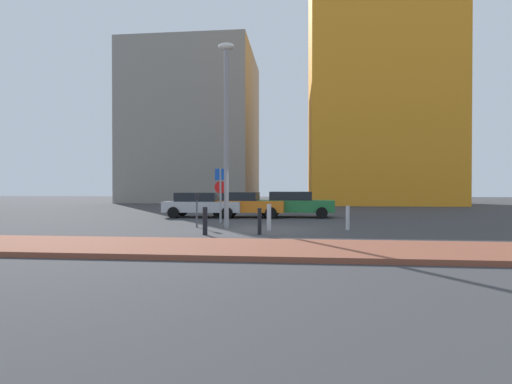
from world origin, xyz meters
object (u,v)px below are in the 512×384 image
Objects in this scene: traffic_bollard_far at (260,221)px; parking_meter at (197,206)px; parked_car_orange at (246,204)px; traffic_bollard_mid at (205,221)px; parked_car_green at (294,204)px; traffic_bollard_edge at (348,218)px; traffic_bollard_near at (269,217)px; street_lamp at (226,121)px; parking_sign_post at (221,189)px; parked_car_silver at (202,204)px.

parking_meter is at bearing 142.30° from traffic_bollard_far.
parked_car_orange reaches higher than parking_meter.
traffic_bollard_mid is (0.98, -2.61, -0.42)m from parking_meter.
traffic_bollard_edge is at bearing -71.89° from parked_car_green.
parking_meter is at bearing -122.87° from parked_car_green.
traffic_bollard_edge is (5.00, -6.41, -0.27)m from parked_car_orange.
traffic_bollard_near reaches higher than traffic_bollard_mid.
traffic_bollard_near is (-0.94, -7.29, -0.26)m from parked_car_green.
traffic_bollard_edge is (5.03, -0.34, -4.07)m from street_lamp.
parking_sign_post reaches higher than traffic_bollard_near.
parking_sign_post is 2.72× the size of traffic_bollard_edge.
traffic_bollard_edge is (5.35, 2.22, -0.02)m from traffic_bollard_mid.
traffic_bollard_edge is at bearing -3.54° from parking_meter.
traffic_bollard_mid reaches higher than traffic_bollard_edge.
parking_sign_post is 0.34× the size of street_lamp.
parked_car_green is 5.51m from parking_sign_post.
parked_car_silver is 0.57× the size of street_lamp.
parked_car_silver is at bearing 101.68° from parking_meter.
traffic_bollard_edge is at bearing -3.81° from street_lamp.
parked_car_green is at bearing 7.34° from parked_car_orange.
street_lamp reaches higher than traffic_bollard_mid.
parked_car_orange is at bearing 77.51° from parking_meter.
parked_car_silver is 3.11× the size of parking_meter.
parking_meter reaches higher than parked_car_silver.
traffic_bollard_near reaches higher than traffic_bollard_edge.
parked_car_green is at bearing 66.34° from street_lamp.
traffic_bollard_edge is at bearing -39.16° from parked_car_silver.
parked_car_orange is at bearing -172.66° from parked_car_green.
traffic_bollard_mid is at bearing -69.41° from parking_meter.
street_lamp is 4.92m from traffic_bollard_far.
traffic_bollard_far is (4.12, -8.00, -0.27)m from parked_car_silver.
traffic_bollard_mid is (-3.14, -8.99, -0.28)m from parked_car_green.
parked_car_silver is 2.53m from parked_car_orange.
parking_sign_post is at bearing 94.49° from traffic_bollard_mid.
parked_car_orange is 7.17m from street_lamp.
street_lamp is 4.80m from traffic_bollard_mid.
parked_car_orange is 4.33× the size of traffic_bollard_mid.
street_lamp is at bearing 126.40° from traffic_bollard_far.
street_lamp reaches higher than traffic_bollard_far.
parked_car_green reaches higher than traffic_bollard_mid.
traffic_bollard_mid is (-0.32, -2.55, -4.06)m from street_lamp.
parked_car_green is 4.69× the size of traffic_bollard_far.
parking_meter is 3.34m from traffic_bollard_near.
parked_car_silver is 4.03m from parking_sign_post.
parking_sign_post is 6.42m from traffic_bollard_edge.
parked_car_green is at bearing 57.13° from parking_meter.
parking_sign_post reaches higher than traffic_bollard_edge.
traffic_bollard_far is (2.33, -4.50, -1.19)m from parking_sign_post.
traffic_bollard_far is 0.99× the size of traffic_bollard_edge.
traffic_bollard_mid is at bearing -109.27° from parked_car_green.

